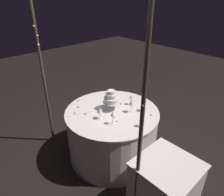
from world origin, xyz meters
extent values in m
plane|color=black|center=(0.00, 0.00, 0.00)|extent=(12.00, 12.00, 0.00)
cylinder|color=#473D2D|center=(-0.86, 0.48, 1.15)|extent=(0.04, 0.04, 2.30)
cylinder|color=#473D2D|center=(0.86, 0.48, 1.15)|extent=(0.04, 0.04, 2.30)
sphere|color=#F9EAB2|center=(-0.87, 0.46, 0.45)|extent=(0.02, 0.02, 0.02)
sphere|color=#F9EAB2|center=(0.85, 0.49, 1.75)|extent=(0.02, 0.02, 0.02)
sphere|color=#F9EAB2|center=(-0.86, 0.47, 1.48)|extent=(0.02, 0.02, 0.02)
sphere|color=#F9EAB2|center=(0.84, 0.48, 1.53)|extent=(0.02, 0.02, 0.02)
sphere|color=#F9EAB2|center=(0.87, 0.50, 1.15)|extent=(0.02, 0.02, 0.02)
sphere|color=#F9EAB2|center=(-0.86, 0.48, 1.00)|extent=(0.02, 0.02, 0.02)
sphere|color=#F9EAB2|center=(0.86, 0.48, 1.95)|extent=(0.02, 0.02, 0.02)
sphere|color=#F9EAB2|center=(-0.86, 0.48, 1.37)|extent=(0.02, 0.02, 0.02)
sphere|color=#F9EAB2|center=(0.84, 0.47, 1.64)|extent=(0.02, 0.02, 0.02)
sphere|color=#F9EAB2|center=(-0.85, 0.48, 0.81)|extent=(0.02, 0.02, 0.02)
sphere|color=#F9EAB2|center=(0.87, 0.46, 1.52)|extent=(0.02, 0.02, 0.02)
sphere|color=#F9EAB2|center=(-0.84, 0.46, 1.32)|extent=(0.02, 0.02, 0.02)
cylinder|color=silver|center=(0.00, 0.00, 0.36)|extent=(1.21, 1.21, 0.71)
cylinder|color=silver|center=(0.00, 0.00, 0.72)|extent=(1.23, 1.23, 0.02)
cube|color=silver|center=(-1.01, 0.22, 0.34)|extent=(0.54, 0.54, 0.67)
cube|color=silver|center=(-1.01, 0.22, 0.68)|extent=(0.57, 0.57, 0.02)
cylinder|color=silver|center=(0.05, -0.04, 0.73)|extent=(0.11, 0.11, 0.01)
cylinder|color=silver|center=(0.05, -0.04, 0.78)|extent=(0.02, 0.02, 0.09)
cylinder|color=silver|center=(0.05, -0.04, 0.83)|extent=(0.22, 0.22, 0.01)
cylinder|color=silver|center=(0.05, -0.04, 0.87)|extent=(0.19, 0.19, 0.06)
cylinder|color=silver|center=(0.05, -0.04, 0.93)|extent=(0.15, 0.15, 0.05)
cylinder|color=silver|center=(0.05, -0.04, 0.98)|extent=(0.10, 0.10, 0.05)
cylinder|color=silver|center=(-0.28, -0.31, 0.73)|extent=(0.06, 0.06, 0.00)
cylinder|color=silver|center=(-0.28, -0.31, 0.78)|extent=(0.01, 0.01, 0.09)
cone|color=silver|center=(-0.28, -0.31, 0.85)|extent=(0.06, 0.06, 0.05)
cylinder|color=silver|center=(-0.02, 0.22, 0.73)|extent=(0.06, 0.06, 0.00)
cylinder|color=silver|center=(-0.02, 0.22, 0.78)|extent=(0.01, 0.01, 0.08)
cone|color=silver|center=(-0.02, 0.22, 0.85)|extent=(0.07, 0.07, 0.06)
cylinder|color=silver|center=(-0.21, 0.19, 0.73)|extent=(0.06, 0.06, 0.00)
cylinder|color=silver|center=(-0.21, 0.19, 0.79)|extent=(0.01, 0.01, 0.11)
cone|color=silver|center=(-0.21, 0.19, 0.87)|extent=(0.05, 0.05, 0.06)
cylinder|color=silver|center=(-0.05, -0.32, 0.73)|extent=(0.06, 0.06, 0.00)
cylinder|color=silver|center=(-0.05, -0.32, 0.78)|extent=(0.01, 0.01, 0.09)
cone|color=silver|center=(-0.05, -0.32, 0.85)|extent=(0.06, 0.06, 0.05)
cylinder|color=silver|center=(-0.18, -0.17, 0.73)|extent=(0.06, 0.06, 0.00)
cylinder|color=silver|center=(-0.18, -0.17, 0.79)|extent=(0.01, 0.01, 0.10)
cone|color=silver|center=(-0.18, -0.17, 0.88)|extent=(0.06, 0.06, 0.07)
cylinder|color=silver|center=(-0.48, -0.03, 0.73)|extent=(0.06, 0.06, 0.00)
cylinder|color=silver|center=(-0.48, -0.03, 0.78)|extent=(0.01, 0.01, 0.08)
cone|color=silver|center=(-0.48, -0.03, 0.85)|extent=(0.05, 0.05, 0.07)
cube|color=silver|center=(0.20, 0.30, 0.73)|extent=(0.10, 0.21, 0.01)
cube|color=white|center=(0.25, 0.43, 0.74)|extent=(0.05, 0.09, 0.01)
ellipsoid|color=red|center=(0.39, 0.27, 0.73)|extent=(0.05, 0.05, 0.00)
ellipsoid|color=red|center=(0.28, -0.17, 0.73)|extent=(0.03, 0.04, 0.00)
ellipsoid|color=red|center=(0.29, 0.39, 0.73)|extent=(0.04, 0.03, 0.00)
ellipsoid|color=red|center=(0.06, -0.22, 0.73)|extent=(0.04, 0.03, 0.00)
ellipsoid|color=red|center=(-0.12, 0.07, 0.73)|extent=(0.04, 0.04, 0.00)
ellipsoid|color=red|center=(-0.21, 0.12, 0.73)|extent=(0.03, 0.04, 0.00)
ellipsoid|color=red|center=(0.53, 0.16, 0.73)|extent=(0.03, 0.04, 0.00)
ellipsoid|color=red|center=(-0.41, -0.29, 0.73)|extent=(0.03, 0.04, 0.00)
ellipsoid|color=red|center=(-0.15, -0.51, 0.73)|extent=(0.04, 0.03, 0.00)
ellipsoid|color=red|center=(0.18, 0.30, 0.73)|extent=(0.05, 0.04, 0.00)
camera|label=1|loc=(-1.69, 1.58, 2.16)|focal=33.21mm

